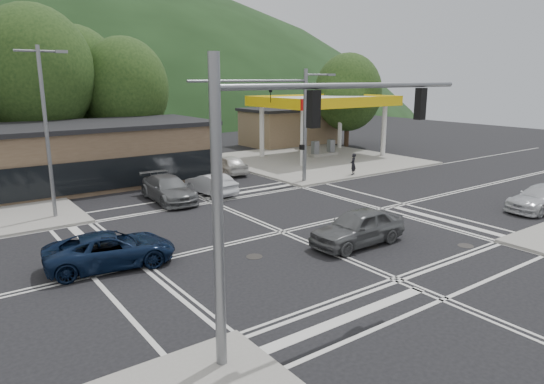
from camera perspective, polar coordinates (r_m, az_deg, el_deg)
ground at (r=23.95m, az=1.21°, el=-4.71°), size 120.00×120.00×0.00m
sidewalk_ne at (r=44.50m, az=4.95°, el=3.80°), size 16.00×16.00×0.15m
gas_station_canopy at (r=46.01m, az=6.16°, el=10.31°), size 12.32×8.34×5.75m
convenience_store at (r=55.06m, az=2.10°, el=7.59°), size 10.00×6.00×3.80m
commercial_row at (r=36.01m, az=-26.35°, el=3.30°), size 24.00×8.00×4.00m
hill_north at (r=109.26m, az=-28.94°, el=7.82°), size 252.00×126.00×140.00m
tree_n_b at (r=42.84m, az=-26.18°, el=12.52°), size 9.00×9.00×12.98m
tree_n_c at (r=44.66m, az=-17.00°, el=11.59°), size 7.60×7.60×10.87m
tree_n_e at (r=47.61m, az=-22.16°, el=12.06°), size 8.40×8.40×11.98m
tree_ne at (r=53.70m, az=8.94°, el=11.51°), size 7.20×7.20×9.99m
streetlight_nw at (r=27.75m, az=-24.95°, el=7.21°), size 2.50×0.25×9.00m
signal_mast_ne at (r=33.59m, az=2.26°, el=9.33°), size 11.65×0.30×8.00m
signal_mast_sw at (r=12.59m, az=0.68°, el=2.78°), size 9.14×0.28×8.00m
car_blue_west at (r=20.57m, az=-18.43°, el=-6.45°), size 5.35×3.08×1.41m
car_grey_center at (r=22.31m, az=10.05°, el=-4.10°), size 4.79×1.94×1.63m
car_silver_east at (r=31.60m, az=29.12°, el=-0.64°), size 5.01×2.31×1.42m
car_queue_a at (r=31.62m, az=-7.22°, el=0.94°), size 1.89×4.31×1.38m
car_queue_b at (r=38.30m, az=-5.16°, el=3.25°), size 2.15×4.50×1.48m
car_northbound at (r=30.34m, az=-12.11°, el=0.37°), size 2.41×5.40×1.54m
pedestrian at (r=37.50m, az=9.53°, el=3.25°), size 0.71×0.63×1.63m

